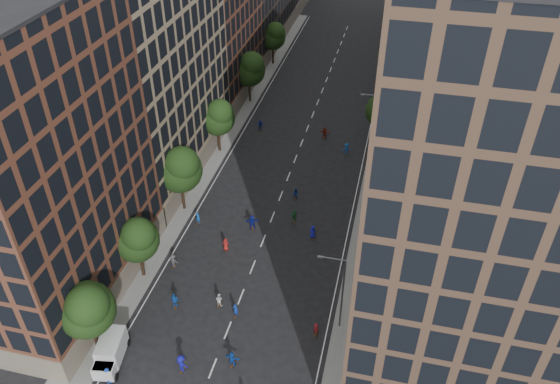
{
  "coord_description": "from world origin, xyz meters",
  "views": [
    {
      "loc": [
        13.11,
        -23.61,
        42.97
      ],
      "look_at": [
        0.33,
        29.68,
        2.0
      ],
      "focal_mm": 35.0,
      "sensor_mm": 36.0,
      "label": 1
    }
  ],
  "objects_px": {
    "streetlamp_near": "(340,290)",
    "skater_0": "(108,376)",
    "skater_1": "(236,311)",
    "streetlamp_far": "(375,121)",
    "cargo_van": "(110,352)"
  },
  "relations": [
    {
      "from": "streetlamp_near",
      "to": "skater_1",
      "type": "relative_size",
      "value": 5.52
    },
    {
      "from": "skater_0",
      "to": "skater_1",
      "type": "height_order",
      "value": "skater_0"
    },
    {
      "from": "streetlamp_far",
      "to": "skater_1",
      "type": "bearing_deg",
      "value": -106.51
    },
    {
      "from": "streetlamp_near",
      "to": "skater_1",
      "type": "bearing_deg",
      "value": -173.77
    },
    {
      "from": "streetlamp_near",
      "to": "cargo_van",
      "type": "xyz_separation_m",
      "value": [
        -19.69,
        -8.89,
        -3.87
      ]
    },
    {
      "from": "streetlamp_far",
      "to": "skater_0",
      "type": "relative_size",
      "value": 5.08
    },
    {
      "from": "cargo_van",
      "to": "streetlamp_near",
      "type": "bearing_deg",
      "value": 14.56
    },
    {
      "from": "streetlamp_near",
      "to": "skater_0",
      "type": "bearing_deg",
      "value": -149.76
    },
    {
      "from": "skater_0",
      "to": "skater_1",
      "type": "bearing_deg",
      "value": -129.85
    },
    {
      "from": "skater_0",
      "to": "streetlamp_far",
      "type": "bearing_deg",
      "value": -111.55
    },
    {
      "from": "streetlamp_far",
      "to": "skater_1",
      "type": "height_order",
      "value": "streetlamp_far"
    },
    {
      "from": "streetlamp_near",
      "to": "skater_0",
      "type": "xyz_separation_m",
      "value": [
        -18.87,
        -11.0,
        -4.28
      ]
    },
    {
      "from": "streetlamp_near",
      "to": "cargo_van",
      "type": "relative_size",
      "value": 1.84
    },
    {
      "from": "streetlamp_far",
      "to": "skater_0",
      "type": "distance_m",
      "value": 48.07
    },
    {
      "from": "streetlamp_near",
      "to": "streetlamp_far",
      "type": "xyz_separation_m",
      "value": [
        0.0,
        33.0,
        0.0
      ]
    }
  ]
}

